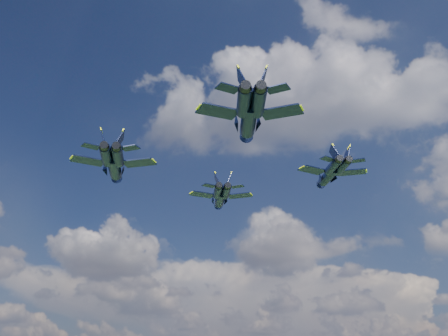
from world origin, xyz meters
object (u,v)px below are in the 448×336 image
at_px(jet_lead, 220,199).
at_px(jet_left, 115,168).
at_px(jet_right, 328,176).
at_px(jet_slot, 248,121).

bearing_deg(jet_lead, jet_left, -138.16).
bearing_deg(jet_left, jet_right, 1.52).
distance_m(jet_right, jet_slot, 21.92).
relative_size(jet_right, jet_slot, 0.80).
xyz_separation_m(jet_left, jet_right, (28.78, 14.10, 0.37)).
xyz_separation_m(jet_lead, jet_slot, (12.74, -26.74, 0.42)).
relative_size(jet_lead, jet_slot, 0.82).
bearing_deg(jet_lead, jet_right, -39.78).
relative_size(jet_left, jet_right, 1.15).
bearing_deg(jet_lead, jet_slot, -87.50).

